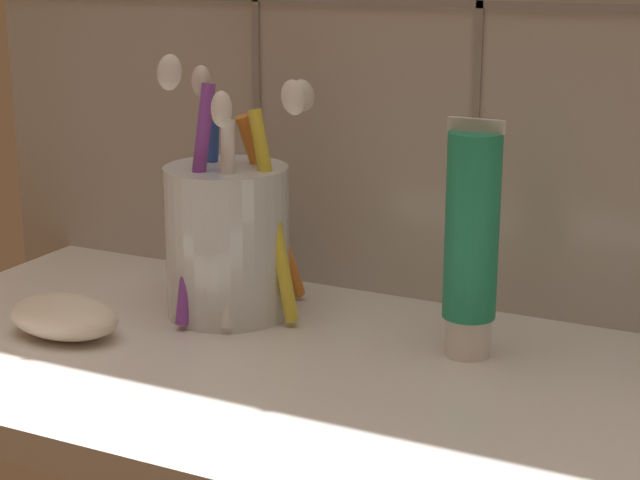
{
  "coord_description": "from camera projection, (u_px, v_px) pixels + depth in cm",
  "views": [
    {
      "loc": [
        23.51,
        -52.98,
        26.5
      ],
      "look_at": [
        -3.96,
        2.3,
        9.11
      ],
      "focal_mm": 60.0,
      "sensor_mm": 36.0,
      "label": 1
    }
  ],
  "objects": [
    {
      "name": "sink_counter",
      "position": [
        363.0,
        390.0,
        0.63
      ],
      "size": [
        66.1,
        29.28,
        2.0
      ],
      "primitive_type": "cube",
      "color": "silver",
      "rests_on": "ground"
    },
    {
      "name": "toothbrush_cup",
      "position": [
        228.0,
        234.0,
        0.71
      ],
      "size": [
        11.4,
        11.81,
        17.99
      ],
      "color": "silver",
      "rests_on": "sink_counter"
    },
    {
      "name": "toothpaste_tube",
      "position": [
        472.0,
        241.0,
        0.63
      ],
      "size": [
        3.4,
        3.24,
        14.57
      ],
      "color": "white",
      "rests_on": "sink_counter"
    },
    {
      "name": "soap_bar",
      "position": [
        64.0,
        317.0,
        0.68
      ],
      "size": [
        7.77,
        4.95,
        2.68
      ],
      "primitive_type": "ellipsoid",
      "color": "silver",
      "rests_on": "sink_counter"
    }
  ]
}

